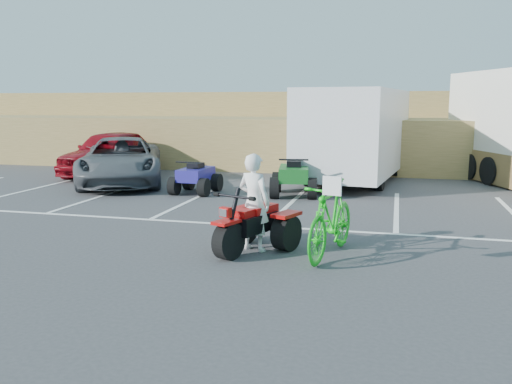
% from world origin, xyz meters
% --- Properties ---
extents(ground, '(100.00, 100.00, 0.00)m').
position_xyz_m(ground, '(0.00, 0.00, 0.00)').
color(ground, '#38383B').
rests_on(ground, ground).
extents(parking_stripes, '(28.00, 5.16, 0.01)m').
position_xyz_m(parking_stripes, '(0.87, 4.07, 0.00)').
color(parking_stripes, white).
rests_on(parking_stripes, ground).
extents(grass_embankment, '(40.00, 8.50, 3.10)m').
position_xyz_m(grass_embankment, '(0.00, 15.48, 1.42)').
color(grass_embankment, olive).
rests_on(grass_embankment, ground).
extents(red_trike_atv, '(1.79, 2.03, 1.10)m').
position_xyz_m(red_trike_atv, '(0.18, 0.41, 0.00)').
color(red_trike_atv, '#A80A09').
rests_on(red_trike_atv, ground).
extents(rider, '(0.74, 0.62, 1.74)m').
position_xyz_m(rider, '(0.23, 0.55, 0.87)').
color(rider, white).
rests_on(rider, ground).
extents(green_dirt_bike, '(1.05, 2.27, 1.32)m').
position_xyz_m(green_dirt_bike, '(1.61, 0.50, 0.66)').
color(green_dirt_bike, '#14BF19').
rests_on(green_dirt_bike, ground).
extents(grey_pickup, '(4.53, 5.95, 1.50)m').
position_xyz_m(grey_pickup, '(-6.00, 7.25, 0.75)').
color(grey_pickup, '#4C4F54').
rests_on(grey_pickup, ground).
extents(red_car, '(1.93, 4.80, 1.63)m').
position_xyz_m(red_car, '(-7.50, 9.20, 0.82)').
color(red_car, maroon).
rests_on(red_car, ground).
extents(cargo_trailer, '(3.43, 6.80, 3.04)m').
position_xyz_m(cargo_trailer, '(1.30, 9.72, 1.64)').
color(cargo_trailer, silver).
rests_on(cargo_trailer, ground).
extents(quad_atv_blue, '(1.20, 1.57, 0.99)m').
position_xyz_m(quad_atv_blue, '(-3.00, 6.12, 0.00)').
color(quad_atv_blue, navy).
rests_on(quad_atv_blue, ground).
extents(quad_atv_green, '(1.55, 1.91, 1.12)m').
position_xyz_m(quad_atv_green, '(-0.16, 6.43, 0.00)').
color(quad_atv_green, '#155C1E').
rests_on(quad_atv_green, ground).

